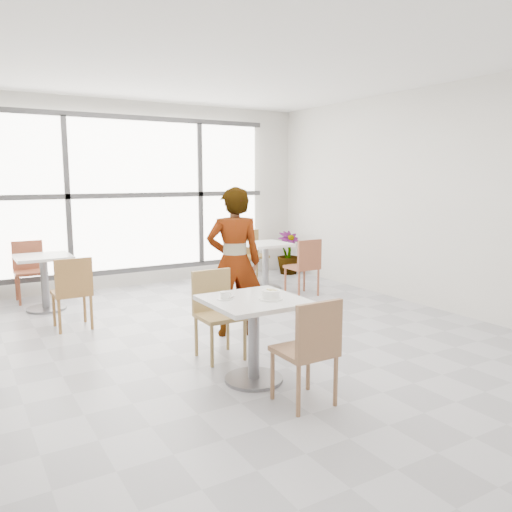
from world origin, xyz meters
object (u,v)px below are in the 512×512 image
bg_chair_left_near (73,288)px  bg_chair_right_near (305,263)px  coffee_cup (225,296)px  bg_chair_left_far (29,267)px  plant_right (288,253)px  oatmeal_bowl (271,294)px  main_table (254,324)px  bg_table_right (265,259)px  chair_near (310,345)px  bg_table_left (44,275)px  chair_far (216,308)px  bg_chair_right_far (251,252)px  person (234,262)px

bg_chair_left_near → bg_chair_right_near: bearing=179.8°
coffee_cup → bg_chair_left_near: (-0.82, 2.30, -0.28)m
bg_chair_left_far → bg_chair_right_near: bearing=-27.0°
plant_right → oatmeal_bowl: bearing=-126.4°
main_table → bg_table_right: same height
chair_near → bg_table_right: 4.25m
bg_table_right → bg_chair_left_near: size_ratio=0.86×
coffee_cup → bg_table_right: 3.79m
chair_near → bg_table_left: (-1.31, 4.22, -0.01)m
oatmeal_bowl → bg_table_right: oatmeal_bowl is taller
coffee_cup → bg_chair_right_near: bg_chair_right_near is taller
chair_far → bg_chair_left_far: size_ratio=1.00×
coffee_cup → bg_chair_right_far: bg_chair_right_far is taller
oatmeal_bowl → bg_table_left: bearing=109.6°
coffee_cup → bg_chair_left_far: 4.28m
main_table → plant_right: size_ratio=1.01×
chair_near → bg_chair_left_far: bearing=-74.0°
main_table → bg_table_left: same height
oatmeal_bowl → coffee_cup: (-0.34, 0.20, -0.01)m
chair_near → person: 1.99m
bg_chair_left_near → bg_table_right: bearing=-167.2°
main_table → bg_table_left: size_ratio=1.07×
chair_near → chair_far: same height
coffee_cup → bg_table_right: coffee_cup is taller
bg_table_right → bg_chair_left_far: bg_chair_left_far is taller
chair_far → bg_chair_left_near: bearing=122.4°
bg_table_left → bg_chair_right_near: 3.70m
person → plant_right: 3.82m
chair_near → coffee_cup: size_ratio=5.47×
main_table → chair_far: bearing=89.5°
main_table → oatmeal_bowl: bearing=-41.2°
main_table → oatmeal_bowl: 0.31m
coffee_cup → bg_table_right: size_ratio=0.21×
bg_chair_left_near → bg_chair_right_far: size_ratio=1.00×
bg_table_right → bg_chair_right_far: bg_chair_right_far is taller
main_table → bg_chair_left_near: bg_chair_left_near is taller
coffee_cup → bg_table_left: coffee_cup is taller
bg_chair_left_far → chair_far: bearing=-69.7°
bg_chair_left_near → bg_chair_right_far: (3.29, 1.47, 0.00)m
oatmeal_bowl → coffee_cup: size_ratio=1.32×
oatmeal_bowl → bg_table_left: oatmeal_bowl is taller
chair_near → bg_chair_right_far: bearing=-115.1°
oatmeal_bowl → bg_table_right: bearing=58.6°
bg_chair_left_near → bg_chair_right_near: size_ratio=1.00×
chair_near → plant_right: bearing=-122.8°
bg_table_left → person: bearing=-53.8°
bg_chair_left_near → plant_right: bg_chair_left_near is taller
coffee_cup → bg_chair_left_near: 2.46m
bg_chair_right_near → chair_far: bearing=35.4°
bg_chair_left_far → person: bearing=-59.1°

